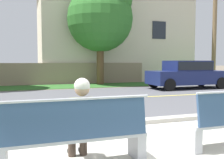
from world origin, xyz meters
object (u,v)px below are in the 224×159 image
shade_tree_left (102,14)px  car_navy_near (187,73)px  seated_person_olive (81,117)px  bench_left (75,136)px

shade_tree_left → car_navy_near: bearing=-47.2°
seated_person_olive → car_navy_near: 11.39m
shade_tree_left → bench_left: bearing=-108.1°
car_navy_near → shade_tree_left: 6.57m
bench_left → shade_tree_left: bearing=71.9°
car_navy_near → shade_tree_left: bearing=132.8°
bench_left → car_navy_near: 11.60m
bench_left → seated_person_olive: size_ratio=1.63×
bench_left → seated_person_olive: bearing=56.3°
seated_person_olive → car_navy_near: (7.68, 8.40, 0.18)m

